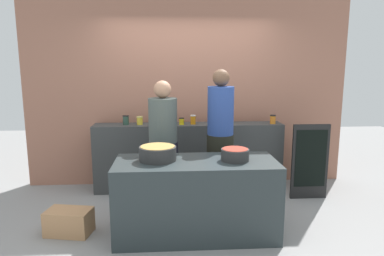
{
  "coord_description": "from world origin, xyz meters",
  "views": [
    {
      "loc": [
        -0.27,
        -3.79,
        1.81
      ],
      "look_at": [
        0.0,
        0.35,
        1.05
      ],
      "focal_mm": 32.5,
      "sensor_mm": 36.0,
      "label": 1
    }
  ],
  "objects_px": {
    "cooking_pot_left": "(158,153)",
    "preserve_jar_3": "(182,121)",
    "preserve_jar_2": "(166,119)",
    "cook_with_tongs": "(163,153)",
    "preserve_jar_1": "(140,120)",
    "chalkboard_sign": "(310,161)",
    "cooking_pot_center": "(235,155)",
    "preserve_jar_5": "(213,119)",
    "cook_in_cap": "(220,147)",
    "preserve_jar_4": "(193,120)",
    "preserve_jar_6": "(226,119)",
    "bread_crate": "(69,222)",
    "preserve_jar_7": "(273,119)",
    "preserve_jar_0": "(126,120)"
  },
  "relations": [
    {
      "from": "preserve_jar_4",
      "to": "cooking_pot_left",
      "type": "xyz_separation_m",
      "value": [
        -0.46,
        -1.33,
        -0.14
      ]
    },
    {
      "from": "preserve_jar_7",
      "to": "cooking_pot_left",
      "type": "height_order",
      "value": "preserve_jar_7"
    },
    {
      "from": "preserve_jar_3",
      "to": "cooking_pot_center",
      "type": "height_order",
      "value": "preserve_jar_3"
    },
    {
      "from": "cooking_pot_center",
      "to": "chalkboard_sign",
      "type": "bearing_deg",
      "value": 37.77
    },
    {
      "from": "preserve_jar_6",
      "to": "cooking_pot_left",
      "type": "bearing_deg",
      "value": -124.24
    },
    {
      "from": "preserve_jar_7",
      "to": "cook_in_cap",
      "type": "distance_m",
      "value": 1.1
    },
    {
      "from": "preserve_jar_2",
      "to": "cooking_pot_left",
      "type": "distance_m",
      "value": 1.35
    },
    {
      "from": "preserve_jar_1",
      "to": "preserve_jar_3",
      "type": "distance_m",
      "value": 0.59
    },
    {
      "from": "preserve_jar_3",
      "to": "preserve_jar_5",
      "type": "distance_m",
      "value": 0.47
    },
    {
      "from": "preserve_jar_1",
      "to": "preserve_jar_5",
      "type": "bearing_deg",
      "value": 3.47
    },
    {
      "from": "cooking_pot_left",
      "to": "preserve_jar_4",
      "type": "bearing_deg",
      "value": 70.84
    },
    {
      "from": "preserve_jar_3",
      "to": "bread_crate",
      "type": "distance_m",
      "value": 1.99
    },
    {
      "from": "preserve_jar_3",
      "to": "preserve_jar_4",
      "type": "height_order",
      "value": "preserve_jar_4"
    },
    {
      "from": "preserve_jar_4",
      "to": "preserve_jar_6",
      "type": "relative_size",
      "value": 1.06
    },
    {
      "from": "preserve_jar_3",
      "to": "preserve_jar_5",
      "type": "height_order",
      "value": "preserve_jar_5"
    },
    {
      "from": "preserve_jar_1",
      "to": "cooking_pot_center",
      "type": "xyz_separation_m",
      "value": [
        1.1,
        -1.4,
        -0.15
      ]
    },
    {
      "from": "cook_in_cap",
      "to": "bread_crate",
      "type": "height_order",
      "value": "cook_in_cap"
    },
    {
      "from": "cook_in_cap",
      "to": "cooking_pot_left",
      "type": "bearing_deg",
      "value": -139.71
    },
    {
      "from": "cooking_pot_center",
      "to": "cook_with_tongs",
      "type": "xyz_separation_m",
      "value": [
        -0.76,
        0.7,
        -0.15
      ]
    },
    {
      "from": "cooking_pot_left",
      "to": "preserve_jar_3",
      "type": "bearing_deg",
      "value": 77.17
    },
    {
      "from": "preserve_jar_1",
      "to": "chalkboard_sign",
      "type": "height_order",
      "value": "preserve_jar_1"
    },
    {
      "from": "preserve_jar_1",
      "to": "preserve_jar_4",
      "type": "distance_m",
      "value": 0.75
    },
    {
      "from": "preserve_jar_3",
      "to": "cook_with_tongs",
      "type": "height_order",
      "value": "cook_with_tongs"
    },
    {
      "from": "cooking_pot_center",
      "to": "cook_with_tongs",
      "type": "distance_m",
      "value": 1.04
    },
    {
      "from": "preserve_jar_3",
      "to": "preserve_jar_6",
      "type": "relative_size",
      "value": 0.79
    },
    {
      "from": "preserve_jar_5",
      "to": "bread_crate",
      "type": "distance_m",
      "value": 2.37
    },
    {
      "from": "preserve_jar_3",
      "to": "chalkboard_sign",
      "type": "xyz_separation_m",
      "value": [
        1.72,
        -0.42,
        -0.5
      ]
    },
    {
      "from": "preserve_jar_2",
      "to": "preserve_jar_5",
      "type": "distance_m",
      "value": 0.68
    },
    {
      "from": "preserve_jar_6",
      "to": "cook_in_cap",
      "type": "xyz_separation_m",
      "value": [
        -0.2,
        -0.76,
        -0.23
      ]
    },
    {
      "from": "preserve_jar_1",
      "to": "cooking_pot_center",
      "type": "bearing_deg",
      "value": -51.8
    },
    {
      "from": "preserve_jar_3",
      "to": "cook_in_cap",
      "type": "bearing_deg",
      "value": -55.58
    },
    {
      "from": "preserve_jar_0",
      "to": "cooking_pot_left",
      "type": "bearing_deg",
      "value": -70.03
    },
    {
      "from": "preserve_jar_2",
      "to": "cook_with_tongs",
      "type": "xyz_separation_m",
      "value": [
        -0.03,
        -0.7,
        -0.31
      ]
    },
    {
      "from": "preserve_jar_6",
      "to": "bread_crate",
      "type": "distance_m",
      "value": 2.52
    },
    {
      "from": "preserve_jar_6",
      "to": "cook_in_cap",
      "type": "height_order",
      "value": "cook_in_cap"
    },
    {
      "from": "bread_crate",
      "to": "preserve_jar_2",
      "type": "bearing_deg",
      "value": 50.85
    },
    {
      "from": "cooking_pot_left",
      "to": "bread_crate",
      "type": "relative_size",
      "value": 0.83
    },
    {
      "from": "bread_crate",
      "to": "chalkboard_sign",
      "type": "bearing_deg",
      "value": 15.54
    },
    {
      "from": "preserve_jar_0",
      "to": "bread_crate",
      "type": "bearing_deg",
      "value": -110.41
    },
    {
      "from": "preserve_jar_0",
      "to": "cooking_pot_center",
      "type": "height_order",
      "value": "preserve_jar_0"
    },
    {
      "from": "preserve_jar_2",
      "to": "preserve_jar_6",
      "type": "xyz_separation_m",
      "value": [
        0.87,
        0.06,
        -0.01
      ]
    },
    {
      "from": "preserve_jar_0",
      "to": "chalkboard_sign",
      "type": "height_order",
      "value": "preserve_jar_0"
    },
    {
      "from": "chalkboard_sign",
      "to": "preserve_jar_4",
      "type": "bearing_deg",
      "value": 163.93
    },
    {
      "from": "preserve_jar_1",
      "to": "cook_in_cap",
      "type": "relative_size",
      "value": 0.07
    },
    {
      "from": "preserve_jar_6",
      "to": "preserve_jar_7",
      "type": "relative_size",
      "value": 0.97
    },
    {
      "from": "preserve_jar_1",
      "to": "preserve_jar_7",
      "type": "distance_m",
      "value": 1.9
    },
    {
      "from": "preserve_jar_6",
      "to": "cooking_pot_center",
      "type": "relative_size",
      "value": 0.42
    },
    {
      "from": "preserve_jar_4",
      "to": "preserve_jar_6",
      "type": "bearing_deg",
      "value": 8.42
    },
    {
      "from": "preserve_jar_1",
      "to": "cooking_pot_left",
      "type": "height_order",
      "value": "preserve_jar_1"
    },
    {
      "from": "preserve_jar_1",
      "to": "preserve_jar_7",
      "type": "height_order",
      "value": "preserve_jar_7"
    }
  ]
}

